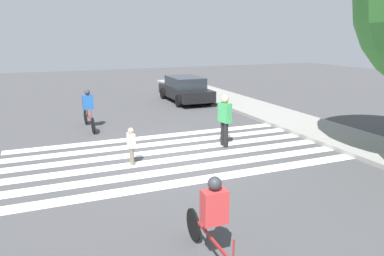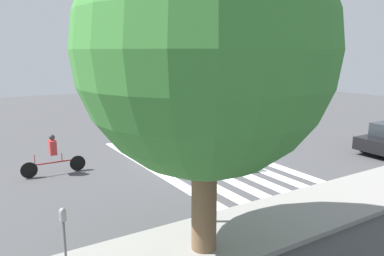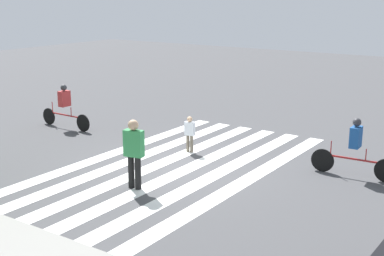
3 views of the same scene
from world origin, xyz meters
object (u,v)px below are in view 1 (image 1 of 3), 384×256
(cyclist_far_lane, at_px, (88,108))
(cyclist_mid_street, at_px, (214,219))
(pedestrian_adult_blue_shirt, at_px, (225,118))
(car_parked_silver_sedan, at_px, (185,89))
(pedestrian_child_with_backpack, at_px, (131,144))

(cyclist_far_lane, distance_m, cyclist_mid_street, 10.19)
(pedestrian_adult_blue_shirt, height_order, car_parked_silver_sedan, pedestrian_adult_blue_shirt)
(pedestrian_child_with_backpack, xyz_separation_m, cyclist_mid_street, (5.35, 0.06, 0.23))
(cyclist_far_lane, height_order, cyclist_mid_street, cyclist_far_lane)
(cyclist_mid_street, bearing_deg, car_parked_silver_sedan, 161.50)
(cyclist_mid_street, height_order, car_parked_silver_sedan, cyclist_mid_street)
(pedestrian_child_with_backpack, height_order, cyclist_mid_street, cyclist_mid_street)
(pedestrian_adult_blue_shirt, bearing_deg, cyclist_mid_street, -38.94)
(cyclist_far_lane, distance_m, car_parked_silver_sedan, 7.22)
(pedestrian_child_with_backpack, bearing_deg, cyclist_far_lane, -3.88)
(pedestrian_adult_blue_shirt, bearing_deg, cyclist_far_lane, -147.41)
(pedestrian_child_with_backpack, distance_m, cyclist_far_lane, 4.87)
(cyclist_far_lane, height_order, car_parked_silver_sedan, cyclist_far_lane)
(pedestrian_adult_blue_shirt, distance_m, cyclist_mid_street, 6.82)
(pedestrian_child_with_backpack, bearing_deg, pedestrian_adult_blue_shirt, -89.62)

